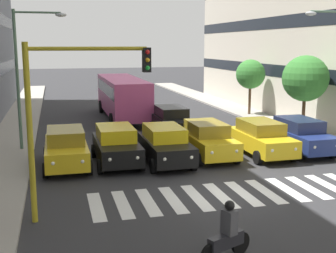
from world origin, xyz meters
name	(u,v)px	position (x,y,z in m)	size (l,w,h in m)	color
ground_plane	(232,194)	(0.00, 0.00, 0.00)	(180.00, 180.00, 0.00)	#2D2D30
crosswalk_markings	(232,194)	(0.00, 0.00, 0.00)	(10.35, 2.80, 0.01)	silver
car_0	(300,135)	(-5.84, -5.13, 0.89)	(2.02, 4.44, 1.72)	navy
car_1	(261,138)	(-3.65, -5.03, 0.89)	(2.02, 4.44, 1.72)	gold
car_2	(207,139)	(-0.93, -5.35, 0.89)	(2.02, 4.44, 1.72)	gold
car_3	(165,145)	(1.33, -4.80, 0.89)	(2.02, 4.44, 1.72)	black
car_4	(116,145)	(3.51, -5.30, 0.89)	(2.02, 4.44, 1.72)	black
car_5	(66,148)	(5.77, -5.28, 0.89)	(2.02, 4.44, 1.72)	gold
car_row2_0	(172,121)	(-0.65, -10.94, 0.89)	(2.02, 4.44, 1.72)	black
bus_behind_traffic	(122,94)	(1.33, -17.75, 1.86)	(2.78, 10.50, 3.00)	#DB5193
motorcycle_with_rider	(227,236)	(2.08, 4.61, 0.65)	(1.59, 0.78, 1.57)	black
traffic_light_gantry	(65,104)	(5.86, 0.83, 3.66)	(3.80, 0.36, 5.50)	#AD991E
street_lamp_right	(25,65)	(7.50, -8.87, 4.40)	(2.61, 0.28, 6.98)	#4C6B56
street_tree_1	(305,79)	(-8.28, -8.84, 3.43)	(2.73, 2.73, 4.66)	#513823
street_tree_2	(250,74)	(-8.35, -16.53, 3.19)	(2.23, 2.23, 4.17)	#513823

